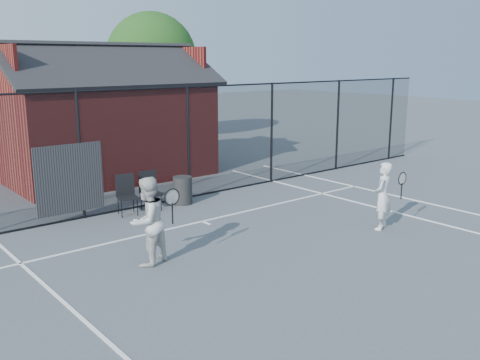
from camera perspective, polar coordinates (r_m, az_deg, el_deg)
ground at (r=10.29m, az=5.81°, el=-8.29°), size 80.00×80.00×0.00m
court_lines at (r=9.47m, az=11.57°, el=-10.37°), size 11.02×18.00×0.01m
fence at (r=13.61m, az=-10.07°, el=3.14°), size 22.04×3.00×3.00m
clubhouse at (r=17.48m, az=-14.28°, el=5.60°), size 6.50×4.36×4.19m
tree_right at (r=24.55m, az=-9.41°, el=12.73°), size 3.97×3.97×5.70m
player_front at (r=12.12m, az=14.98°, el=-1.65°), size 0.72×0.59×1.50m
player_back at (r=9.83m, az=-9.82°, el=-4.37°), size 0.96×0.84×1.64m
chair_left at (r=13.12m, az=-11.93°, el=-1.65°), size 0.56×0.57×0.95m
chair_right at (r=13.42m, az=-9.49°, el=-1.23°), size 0.51×0.53×0.95m
waste_bin at (r=13.92m, az=-6.14°, el=-1.09°), size 0.56×0.56×0.72m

